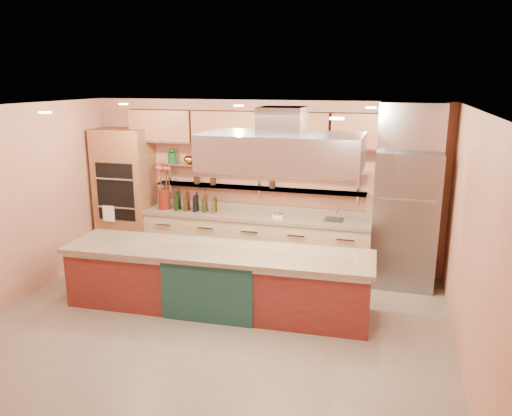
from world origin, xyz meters
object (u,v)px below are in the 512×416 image
(island, at_px, (217,279))
(flower_vase, at_px, (164,199))
(kitchen_scale, at_px, (278,215))
(refrigerator, at_px, (405,219))
(copper_kettle, at_px, (189,159))
(green_canister, at_px, (224,160))

(island, xyz_separation_m, flower_vase, (-1.55, 1.62, 0.67))
(flower_vase, xyz_separation_m, kitchen_scale, (2.03, 0.00, -0.13))
(refrigerator, height_order, kitchen_scale, refrigerator)
(copper_kettle, bearing_deg, refrigerator, -3.62)
(kitchen_scale, relative_size, green_canister, 0.98)
(refrigerator, height_order, green_canister, refrigerator)
(flower_vase, relative_size, copper_kettle, 1.96)
(green_canister, bearing_deg, kitchen_scale, -12.40)
(kitchen_scale, relative_size, copper_kettle, 0.91)
(refrigerator, distance_m, copper_kettle, 3.72)
(flower_vase, bearing_deg, copper_kettle, 29.62)
(refrigerator, relative_size, green_canister, 12.69)
(island, height_order, flower_vase, flower_vase)
(island, relative_size, kitchen_scale, 25.55)
(refrigerator, bearing_deg, copper_kettle, 176.38)
(refrigerator, xyz_separation_m, green_canister, (-2.99, 0.23, 0.75))
(island, xyz_separation_m, kitchen_scale, (0.48, 1.62, 0.54))
(green_canister, bearing_deg, island, -74.24)
(island, height_order, kitchen_scale, kitchen_scale)
(green_canister, bearing_deg, flower_vase, -167.99)
(flower_vase, distance_m, green_canister, 1.26)
(refrigerator, height_order, flower_vase, refrigerator)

